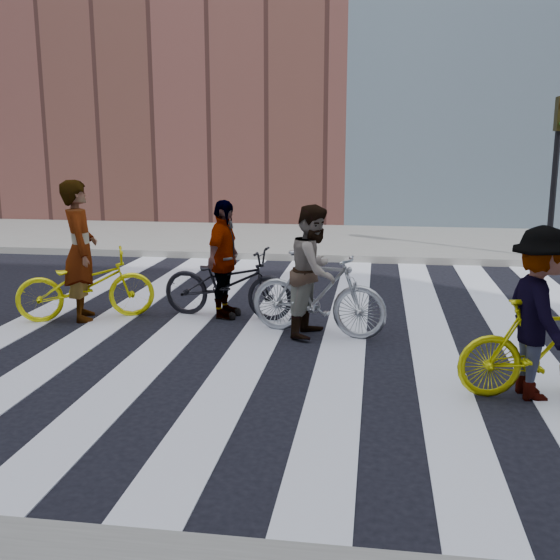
% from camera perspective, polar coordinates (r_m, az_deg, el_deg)
% --- Properties ---
extents(ground, '(100.00, 100.00, 0.00)m').
position_cam_1_polar(ground, '(8.87, 2.20, -4.27)').
color(ground, black).
rests_on(ground, ground).
extents(sidewalk_far, '(100.00, 5.00, 0.15)m').
position_cam_1_polar(sidewalk_far, '(16.17, 5.12, 3.40)').
color(sidewalk_far, gray).
rests_on(sidewalk_far, ground).
extents(zebra_crosswalk, '(8.25, 10.00, 0.01)m').
position_cam_1_polar(zebra_crosswalk, '(8.87, 2.20, -4.24)').
color(zebra_crosswalk, silver).
rests_on(zebra_crosswalk, ground).
extents(traffic_signal, '(0.22, 0.42, 3.33)m').
position_cam_1_polar(traffic_signal, '(14.22, 23.02, 10.25)').
color(traffic_signal, black).
rests_on(traffic_signal, ground).
extents(bike_yellow_left, '(2.00, 1.38, 0.99)m').
position_cam_1_polar(bike_yellow_left, '(9.64, -16.55, -0.40)').
color(bike_yellow_left, '#FAFA0D').
rests_on(bike_yellow_left, ground).
extents(bike_silver_mid, '(1.90, 0.93, 1.10)m').
position_cam_1_polar(bike_silver_mid, '(8.48, 3.30, -1.20)').
color(bike_silver_mid, '#9DA1A6').
rests_on(bike_silver_mid, ground).
extents(bike_yellow_right, '(1.71, 0.74, 0.99)m').
position_cam_1_polar(bike_yellow_right, '(6.93, 21.86, -5.58)').
color(bike_yellow_right, '#C5C50A').
rests_on(bike_yellow_right, ground).
extents(bike_dark_rear, '(1.99, 0.90, 1.01)m').
position_cam_1_polar(bike_dark_rear, '(9.36, -4.59, -0.26)').
color(bike_dark_rear, black).
rests_on(bike_dark_rear, ground).
extents(rider_left, '(0.72, 0.85, 1.97)m').
position_cam_1_polar(rider_left, '(9.57, -17.00, 2.46)').
color(rider_left, slate).
rests_on(rider_left, ground).
extents(rider_mid, '(0.82, 0.96, 1.70)m').
position_cam_1_polar(rider_mid, '(8.42, 2.99, 0.80)').
color(rider_mid, slate).
rests_on(rider_mid, ground).
extents(rider_right, '(0.81, 1.19, 1.70)m').
position_cam_1_polar(rider_right, '(6.82, 21.68, -2.74)').
color(rider_right, slate).
rests_on(rider_right, ground).
extents(rider_rear, '(0.53, 1.03, 1.69)m').
position_cam_1_polar(rider_rear, '(9.30, -4.93, 1.79)').
color(rider_rear, slate).
rests_on(rider_rear, ground).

